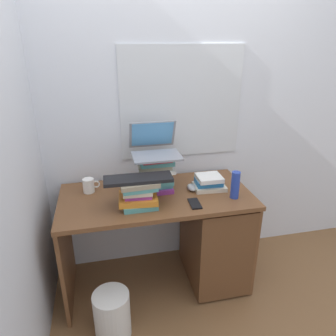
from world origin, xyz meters
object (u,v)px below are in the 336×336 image
laptop (155,147)px  cell_phone (195,204)px  water_bottle (235,185)px  keyboard (138,179)px  wastebasket (112,315)px  computer_mouse (192,187)px  book_stack_keyboard_riser (138,193)px  mug (89,186)px  desk (201,233)px  book_stack_side (209,182)px  book_stack_tall (157,174)px

laptop → cell_phone: 0.48m
laptop → water_bottle: laptop is taller
keyboard → wastebasket: keyboard is taller
computer_mouse → book_stack_keyboard_riser: bearing=-159.9°
book_stack_keyboard_riser → mug: 0.41m
laptop → wastebasket: 1.10m
desk → wastebasket: 0.82m
book_stack_side → cell_phone: size_ratio=1.66×
water_bottle → wastebasket: bearing=-164.3°
book_stack_keyboard_riser → keyboard: keyboard is taller
book_stack_tall → book_stack_side: book_stack_tall is taller
keyboard → computer_mouse: 0.45m
keyboard → mug: keyboard is taller
book_stack_keyboard_riser → book_stack_side: book_stack_keyboard_riser is taller
keyboard → laptop: bearing=60.9°
book_stack_tall → cell_phone: (0.20, -0.26, -0.12)m
book_stack_tall → keyboard: (-0.15, -0.20, 0.06)m
laptop → book_stack_keyboard_riser: bearing=-120.9°
desk → mug: 0.88m
water_bottle → wastebasket: (-0.86, -0.24, -0.68)m
computer_mouse → mug: size_ratio=0.90×
book_stack_side → water_bottle: size_ratio=1.22×
book_stack_keyboard_riser → water_bottle: size_ratio=1.39×
book_stack_side → book_stack_tall: bearing=170.8°
book_stack_keyboard_riser → computer_mouse: book_stack_keyboard_riser is taller
desk → laptop: bearing=152.6°
laptop → book_stack_tall: bearing=-90.0°
desk → laptop: (-0.31, 0.16, 0.64)m
keyboard → book_stack_tall: bearing=53.7°
book_stack_tall → mug: bearing=171.4°
book_stack_keyboard_riser → book_stack_side: size_ratio=1.14×
computer_mouse → wastebasket: size_ratio=0.33×
desk → keyboard: 0.71m
book_stack_keyboard_riser → wastebasket: bearing=-129.6°
book_stack_side → water_bottle: water_bottle is taller
desk → book_stack_side: (0.06, 0.04, 0.39)m
cell_phone → book_stack_tall: bearing=129.9°
laptop → water_bottle: bearing=-30.8°
book_stack_tall → keyboard: size_ratio=0.59×
desk → water_bottle: size_ratio=6.99×
book_stack_tall → cell_phone: bearing=-52.4°
cell_phone → laptop: bearing=124.1°
cell_phone → mug: bearing=156.1°
laptop → desk: bearing=-27.4°
book_stack_tall → book_stack_side: 0.37m
book_stack_tall → book_stack_side: size_ratio=1.09×
book_stack_side → wastebasket: size_ratio=0.72×
desk → mug: size_ratio=11.21×
mug → water_bottle: bearing=-17.3°
computer_mouse → desk: bearing=-33.3°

